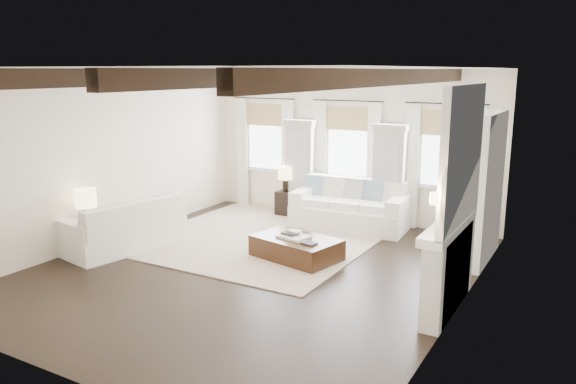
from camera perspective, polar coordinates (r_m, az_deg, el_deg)
The scene contains 16 objects.
ground at distance 9.23m, azimuth -3.50°, elevation -7.83°, with size 7.50×7.50×0.00m, color black.
room_shell at distance 9.16m, azimuth 3.36°, elevation 4.22°, with size 6.54×7.54×3.22m.
area_rug at distance 10.88m, azimuth -2.67°, elevation -4.62°, with size 4.14×4.39×0.02m, color #B9A893.
sofa_back at distance 11.59m, azimuth 6.38°, elevation -1.63°, with size 2.37×1.21×0.99m.
sofa_left at distance 10.52m, azimuth -16.04°, elevation -3.69°, with size 1.34×2.27×0.91m.
ottoman at distance 9.64m, azimuth 0.85°, elevation -5.73°, with size 1.43×0.90×0.38m, color black.
tray at distance 9.58m, azimuth 0.57°, elevation -4.55°, with size 0.50×0.38×0.04m, color white.
book_lower at distance 9.62m, azimuth 0.22°, elevation -4.22°, with size 0.26×0.20×0.04m, color #262628.
book_upper at distance 9.63m, azimuth 0.64°, elevation -4.00°, with size 0.22×0.17×0.03m, color beige.
book_loose at distance 9.24m, azimuth 2.14°, elevation -5.24°, with size 0.24×0.18×0.03m, color #262628.
side_table_front at distance 10.45m, azimuth -19.58°, elevation -4.53°, with size 0.55×0.55×0.55m, color black.
lamp_front at distance 10.27m, azimuth -19.85°, elevation -0.78°, with size 0.36×0.36×0.62m.
side_table_back at distance 12.51m, azimuth -0.26°, elevation -1.13°, with size 0.36×0.36×0.54m, color black.
lamp_back at distance 12.37m, azimuth -0.27°, elevation 1.80°, with size 0.32×0.32×0.56m.
candlestick_near at distance 7.87m, azimuth 14.12°, elevation -9.11°, with size 0.17×0.17×0.84m.
candlestick_far at distance 8.10m, azimuth 14.60°, elevation -8.58°, with size 0.17×0.17×0.82m.
Camera 1 is at (4.77, -7.24, 3.17)m, focal length 35.00 mm.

